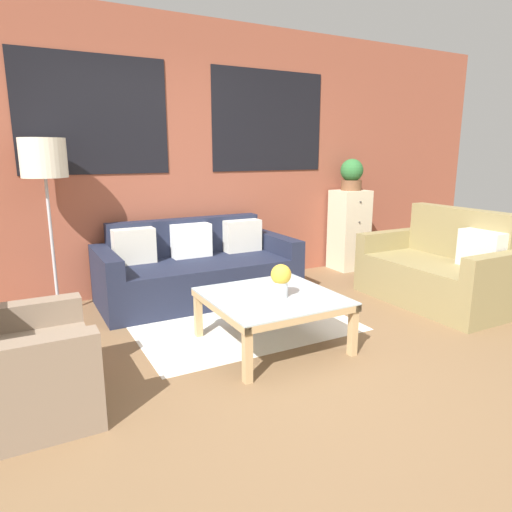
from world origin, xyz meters
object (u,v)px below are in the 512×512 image
Objects in this scene: couch_dark at (197,270)px; settee_vintage at (439,272)px; armchair_corner at (10,371)px; drawer_cabinet at (349,230)px; flower_vase at (281,278)px; coffee_table at (272,302)px; floor_lamp at (44,165)px; potted_plant at (352,174)px.

couch_dark is 1.37× the size of settee_vintage.
armchair_corner is at bearing -175.87° from settee_vintage.
flower_vase is at bearing -140.40° from drawer_cabinet.
couch_dark is 2.08× the size of coffee_table.
couch_dark is 2.33× the size of armchair_corner.
couch_dark is 1.70m from floor_lamp.
armchair_corner is at bearing -155.36° from potted_plant.
coffee_table is 2.45× the size of potted_plant.
couch_dark is 1.39m from coffee_table.
potted_plant is at bearing 37.90° from coffee_table.
floor_lamp is at bearing -178.68° from drawer_cabinet.
couch_dark is at bearing -6.21° from floor_lamp.
settee_vintage is at bearing -31.75° from couch_dark.
settee_vintage is 1.73m from potted_plant.
flower_vase is (-2.03, -1.68, 0.05)m from drawer_cabinet.
armchair_corner reaches higher than flower_vase.
settee_vintage is at bearing 4.13° from armchair_corner.
settee_vintage is 1.52× the size of coffee_table.
settee_vintage is 1.50m from drawer_cabinet.
potted_plant is (3.44, 0.08, -0.16)m from floor_lamp.
couch_dark is 2.33m from potted_plant.
floor_lamp reaches higher than potted_plant.
settee_vintage reaches higher than flower_vase.
flower_vase is (-2.03, -1.68, -0.64)m from potted_plant.
couch_dark is at bearing 92.93° from coffee_table.
potted_plant is at bearing 86.65° from settee_vintage.
couch_dark is 1.48m from flower_vase.
settee_vintage is 3.73× the size of potted_plant.
flower_vase is (0.10, -1.46, 0.26)m from couch_dark.
armchair_corner is 3.35× the size of flower_vase.
drawer_cabinet is at bearing 39.60° from flower_vase.
settee_vintage is 5.70× the size of flower_vase.
flower_vase is (-1.94, -0.19, 0.24)m from settee_vintage.
flower_vase is at bearing -140.40° from potted_plant.
armchair_corner is 2.03m from floor_lamp.
armchair_corner reaches higher than couch_dark.
armchair_corner is 1.78m from coffee_table.
floor_lamp is at bearing 157.24° from settee_vintage.
coffee_table is at bearing -142.10° from drawer_cabinet.
armchair_corner is 4.22m from drawer_cabinet.
drawer_cabinet is 3.97× the size of flower_vase.
settee_vintage is 3.79m from floor_lamp.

